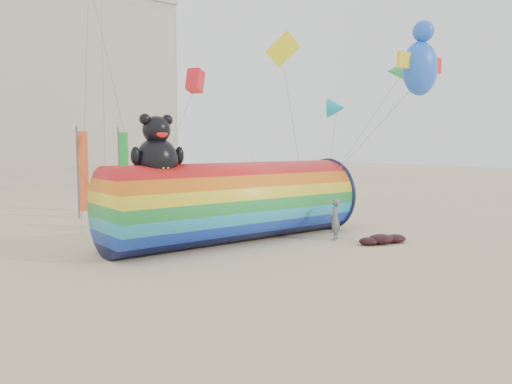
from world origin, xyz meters
TOP-DOWN VIEW (x-y plane):
  - ground at (0.00, 0.00)m, footprint 160.00×160.00m
  - windsock_assembly at (1.58, 4.32)m, footprint 11.72×3.57m
  - kite_handler at (5.10, 1.77)m, footprint 0.79×0.71m
  - fabric_bundle at (6.20, 0.01)m, footprint 2.62×1.35m
  - festival_banners at (-2.39, 14.78)m, footprint 9.43×2.57m

SIDE VIEW (x-z plane):
  - ground at x=0.00m, z-range 0.00..0.00m
  - fabric_bundle at x=6.20m, z-range -0.03..0.37m
  - kite_handler at x=5.10m, z-range 0.00..1.81m
  - windsock_assembly at x=1.58m, z-range -0.91..4.49m
  - festival_banners at x=-2.39m, z-range 0.04..5.24m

